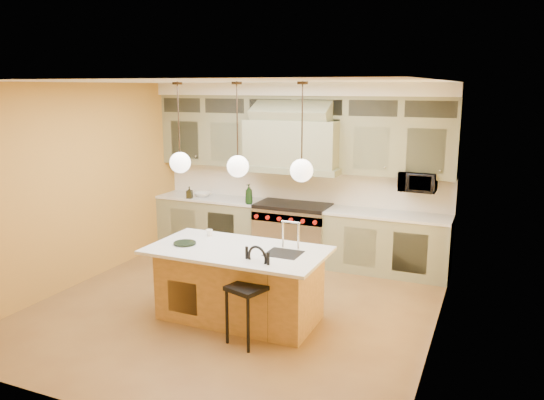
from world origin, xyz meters
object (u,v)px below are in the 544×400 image
at_px(microwave, 418,182).
at_px(range, 293,232).
at_px(kitchen_island, 240,282).
at_px(counter_stool, 249,290).

bearing_deg(microwave, range, -176.88).
height_order(kitchen_island, microwave, microwave).
bearing_deg(counter_stool, microwave, 83.76).
distance_m(range, counter_stool, 2.98).
bearing_deg(microwave, counter_stool, -114.10).
bearing_deg(range, kitchen_island, -84.75).
relative_size(range, counter_stool, 1.09).
bearing_deg(range, counter_stool, -78.34).
relative_size(kitchen_island, counter_stool, 1.96).
xyz_separation_m(range, kitchen_island, (0.22, -2.40, -0.01)).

